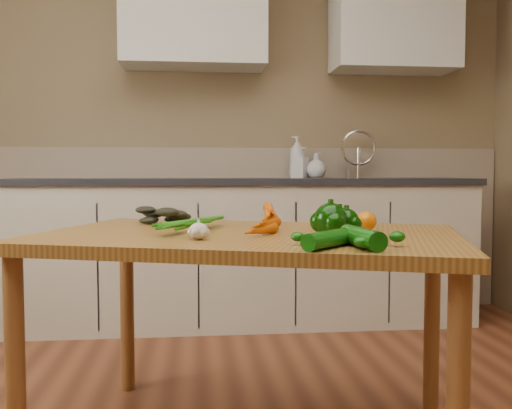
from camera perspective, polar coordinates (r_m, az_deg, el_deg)
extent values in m
cube|color=#8B7553|center=(3.86, -4.68, 8.62)|extent=(4.00, 0.02, 2.60)
cube|color=tan|center=(3.84, -4.62, -2.55)|extent=(3.98, 0.03, 1.10)
cube|color=beige|center=(3.57, -1.28, -4.91)|extent=(2.80, 0.60, 0.86)
cube|color=#2A2A2F|center=(3.54, -1.29, 2.32)|extent=(2.84, 0.64, 0.04)
cube|color=#99999E|center=(3.69, 10.95, 1.68)|extent=(0.55, 0.42, 0.10)
cylinder|color=silver|center=(3.86, 10.20, 4.43)|extent=(0.02, 0.02, 0.24)
cube|color=silver|center=(3.79, -6.25, 18.71)|extent=(0.90, 0.35, 0.70)
cube|color=silver|center=(4.01, 13.67, 17.80)|extent=(0.80, 0.35, 0.70)
cube|color=#9F6C2E|center=(1.92, -0.71, -3.40)|extent=(1.58, 1.27, 0.04)
cylinder|color=brown|center=(1.91, -22.94, -15.01)|extent=(0.06, 0.06, 0.70)
cylinder|color=brown|center=(1.60, 19.53, -18.60)|extent=(0.06, 0.06, 0.70)
cylinder|color=brown|center=(2.55, -12.76, -10.22)|extent=(0.06, 0.06, 0.70)
cylinder|color=brown|center=(2.32, 17.17, -11.61)|extent=(0.06, 0.06, 0.70)
imported|color=silver|center=(3.75, 4.14, 4.77)|extent=(0.15, 0.15, 0.27)
imported|color=silver|center=(3.72, 4.41, 4.20)|extent=(0.13, 0.13, 0.20)
imported|color=silver|center=(3.71, 6.05, 3.90)|extent=(0.16, 0.16, 0.16)
ellipsoid|color=beige|center=(1.72, -5.77, -2.68)|extent=(0.06, 0.06, 0.05)
sphere|color=black|center=(1.89, 8.35, -1.63)|extent=(0.09, 0.09, 0.09)
sphere|color=black|center=(1.85, 9.03, -1.77)|extent=(0.08, 0.08, 0.08)
sphere|color=black|center=(1.79, 7.47, -1.58)|extent=(0.11, 0.11, 0.11)
ellipsoid|color=#990B02|center=(2.02, 6.98, -1.45)|extent=(0.08, 0.08, 0.08)
ellipsoid|color=#DA6505|center=(2.05, 9.05, -1.43)|extent=(0.08, 0.08, 0.07)
ellipsoid|color=#DA6505|center=(2.00, 10.95, -1.65)|extent=(0.07, 0.07, 0.07)
cylinder|color=#084907|center=(1.56, 10.55, -3.28)|extent=(0.08, 0.21, 0.05)
cylinder|color=#084907|center=(1.54, 7.21, -3.47)|extent=(0.17, 0.17, 0.05)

